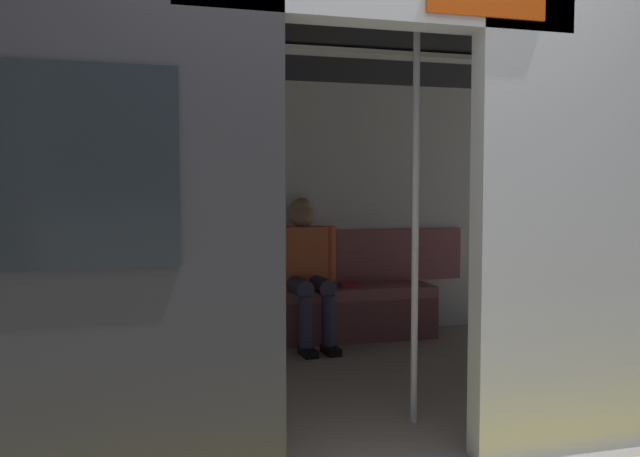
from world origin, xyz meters
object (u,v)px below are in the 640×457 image
at_px(book, 350,285).
at_px(bench_seat, 273,303).
at_px(grab_pole_door, 274,227).
at_px(grab_pole_far, 415,224).
at_px(handbag, 251,280).
at_px(person_seated, 305,262).
at_px(train_car, 300,146).

bearing_deg(book, bench_seat, 11.08).
xyz_separation_m(grab_pole_door, grab_pole_far, (-0.76, -0.06, 0.00)).
distance_m(handbag, grab_pole_far, 2.09).
bearing_deg(person_seated, book, -167.09).
relative_size(handbag, grab_pole_far, 0.12).
bearing_deg(grab_pole_far, person_seated, -85.99).
relative_size(bench_seat, person_seated, 2.33).
height_order(bench_seat, grab_pole_far, grab_pole_far).
distance_m(person_seated, grab_pole_far, 1.90).
relative_size(bench_seat, book, 12.33).
relative_size(book, grab_pole_door, 0.10).
xyz_separation_m(book, grab_pole_door, (1.03, 2.01, 0.60)).
relative_size(train_car, bench_seat, 2.36).
height_order(book, grab_pole_far, grab_pole_far).
height_order(person_seated, grab_pole_far, grab_pole_far).
height_order(train_car, grab_pole_far, train_car).
xyz_separation_m(train_car, bench_seat, (-0.05, -1.14, -1.17)).
bearing_deg(person_seated, grab_pole_door, 71.84).
bearing_deg(bench_seat, grab_pole_far, 101.26).
height_order(train_car, book, train_car).
bearing_deg(handbag, bench_seat, 165.82).
bearing_deg(grab_pole_far, bench_seat, -78.74).
xyz_separation_m(train_car, book, (-0.70, -1.18, -1.05)).
xyz_separation_m(train_car, person_seated, (-0.30, -1.08, -0.84)).
bearing_deg(train_car, handbag, -84.58).
relative_size(person_seated, book, 5.30).
height_order(train_car, person_seated, train_car).
xyz_separation_m(person_seated, grab_pole_door, (0.63, 1.92, 0.40)).
distance_m(person_seated, handbag, 0.44).
relative_size(train_car, grab_pole_door, 3.03).
bearing_deg(handbag, train_car, 95.42).
bearing_deg(bench_seat, grab_pole_door, 79.10).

